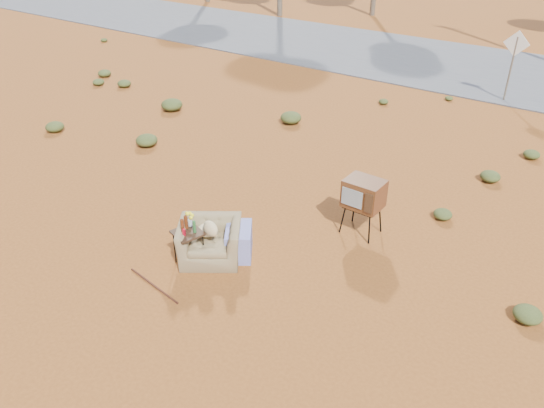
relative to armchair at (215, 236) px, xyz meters
The scene contains 8 objects.
ground 0.75m from the armchair, 29.85° to the right, with size 140.00×140.00×0.00m, color brown.
highway 14.72m from the armchair, 87.98° to the left, with size 140.00×7.00×0.04m, color #565659.
armchair is the anchor object (origin of this frame).
tv_unit 2.88m from the armchair, 51.83° to the left, with size 0.72×0.59×1.14m.
side_table 0.54m from the armchair, 124.67° to the right, with size 0.59×0.59×0.95m.
rusty_bar 1.36m from the armchair, 103.97° to the right, with size 0.03×0.03×1.31m, color #4D2014.
road_sign 11.92m from the armchair, 80.22° to the left, with size 0.78×0.06×2.19m.
scrub_patch 4.14m from the armchair, 94.27° to the left, with size 17.49×8.07×0.33m.
Camera 1 is at (4.84, -5.52, 5.74)m, focal length 35.00 mm.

